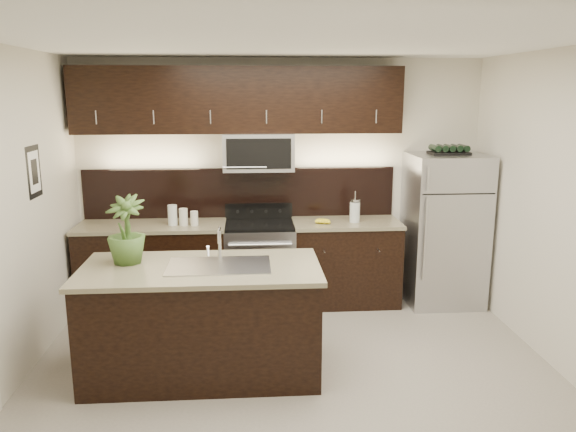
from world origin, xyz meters
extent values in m
plane|color=gray|center=(0.00, 0.00, 0.00)|extent=(4.50, 4.50, 0.00)
cube|color=beige|center=(0.00, 2.00, 1.35)|extent=(4.50, 0.02, 2.70)
cube|color=beige|center=(0.00, -2.00, 1.35)|extent=(4.50, 0.02, 2.70)
cube|color=beige|center=(-2.25, 0.00, 1.35)|extent=(0.02, 4.00, 2.70)
cube|color=beige|center=(2.25, 0.00, 1.35)|extent=(0.02, 4.00, 2.70)
cube|color=white|center=(0.00, 0.00, 2.70)|extent=(4.50, 4.00, 0.02)
cube|color=black|center=(-2.24, 0.75, 1.65)|extent=(0.01, 0.32, 0.46)
cube|color=white|center=(-2.23, 0.75, 1.65)|extent=(0.00, 0.24, 0.36)
cube|color=black|center=(-1.42, 1.69, 0.45)|extent=(1.57, 0.62, 0.90)
cube|color=black|center=(0.71, 1.69, 0.45)|extent=(1.16, 0.62, 0.90)
cube|color=#B2B2B7|center=(-0.25, 1.69, 0.45)|extent=(0.76, 0.62, 0.90)
cube|color=black|center=(-0.25, 1.69, 0.92)|extent=(0.76, 0.60, 0.03)
cube|color=tan|center=(-1.42, 1.69, 0.92)|extent=(1.59, 0.65, 0.04)
cube|color=tan|center=(0.71, 1.69, 0.92)|extent=(1.18, 0.65, 0.04)
cube|color=black|center=(-0.46, 1.99, 1.22)|extent=(3.49, 0.02, 0.56)
cube|color=#B2B2B7|center=(-0.25, 1.80, 1.70)|extent=(0.76, 0.40, 0.40)
cube|color=black|center=(-0.46, 1.83, 2.25)|extent=(3.49, 0.33, 0.70)
cube|color=black|center=(-0.76, 0.15, 0.45)|extent=(1.90, 0.90, 0.90)
cube|color=tan|center=(-0.76, 0.15, 0.92)|extent=(1.96, 0.96, 0.04)
cube|color=silver|center=(-0.61, 0.15, 0.95)|extent=(0.84, 0.50, 0.01)
cylinder|color=silver|center=(-0.61, 0.36, 1.06)|extent=(0.03, 0.03, 0.24)
cylinder|color=silver|center=(-0.61, 0.29, 1.21)|extent=(0.02, 0.14, 0.02)
cylinder|color=silver|center=(-0.61, 0.22, 1.16)|extent=(0.02, 0.02, 0.10)
cube|color=#B2B2B7|center=(1.80, 1.63, 0.84)|extent=(0.81, 0.73, 1.67)
cube|color=black|center=(1.80, 1.63, 1.69)|extent=(0.41, 0.26, 0.03)
cylinder|color=black|center=(1.64, 1.63, 1.74)|extent=(0.07, 0.24, 0.07)
cylinder|color=black|center=(1.72, 1.63, 1.74)|extent=(0.07, 0.24, 0.07)
cylinder|color=black|center=(1.80, 1.63, 1.74)|extent=(0.07, 0.24, 0.07)
cylinder|color=black|center=(1.88, 1.63, 1.74)|extent=(0.07, 0.24, 0.07)
cylinder|color=black|center=(1.96, 1.63, 1.74)|extent=(0.07, 0.24, 0.07)
imported|color=#3F6026|center=(-1.38, 0.29, 1.22)|extent=(0.37, 0.37, 0.57)
cylinder|color=silver|center=(-1.18, 1.64, 1.05)|extent=(0.10, 0.10, 0.22)
cylinder|color=silver|center=(-1.06, 1.62, 1.03)|extent=(0.09, 0.09, 0.18)
cylinder|color=silver|center=(-0.95, 1.60, 1.02)|extent=(0.08, 0.08, 0.15)
cylinder|color=silver|center=(0.79, 1.64, 1.05)|extent=(0.11, 0.11, 0.22)
cylinder|color=silver|center=(0.79, 1.64, 1.17)|extent=(0.12, 0.12, 0.02)
cylinder|color=silver|center=(0.79, 1.64, 1.23)|extent=(0.01, 0.01, 0.09)
ellipsoid|color=yellow|center=(0.39, 1.61, 0.97)|extent=(0.21, 0.18, 0.05)
camera|label=1|loc=(-0.36, -4.28, 2.34)|focal=35.00mm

